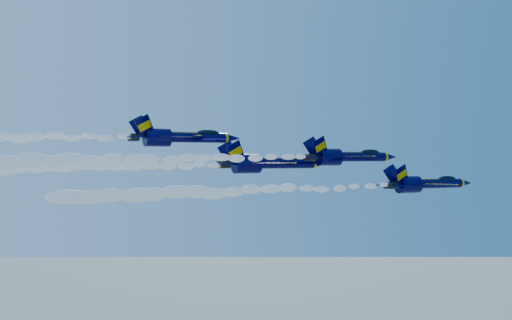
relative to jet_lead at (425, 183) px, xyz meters
name	(u,v)px	position (x,y,z in m)	size (l,w,h in m)	color
jet_lead	(425,183)	(0.00, 0.00, 0.00)	(15.37, 12.61, 5.71)	#010031
smoke_trail_jet_lead	(241,191)	(-28.71, 0.00, -0.42)	(44.29, 1.84, 1.65)	white
jet_second	(347,156)	(-7.39, 8.51, 3.82)	(16.17, 13.27, 6.01)	#010031
smoke_trail_jet_second	(157,159)	(-36.44, 8.51, 3.39)	(44.29, 1.93, 1.74)	white
jet_third	(269,163)	(-16.57, 15.83, 2.85)	(18.64, 15.29, 6.93)	#010031
smoke_trail_jet_third	(64,167)	(-46.68, 15.83, 2.40)	(44.29, 2.23, 2.00)	white
jet_fourth	(180,137)	(-28.27, 22.75, 6.80)	(18.01, 14.77, 6.69)	#010031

